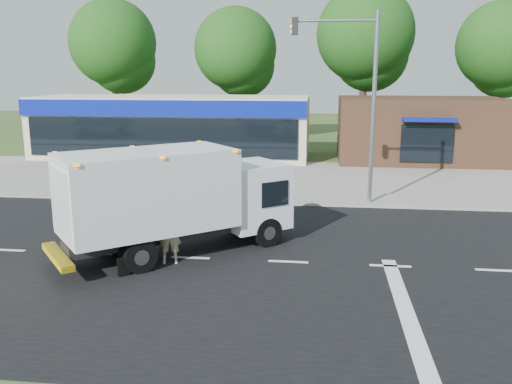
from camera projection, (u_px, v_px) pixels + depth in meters
ground at (288, 262)px, 16.24m from camera, size 120.00×120.00×0.00m
road_asphalt at (288, 262)px, 16.24m from camera, size 60.00×14.00×0.02m
sidewalk at (300, 198)px, 24.17m from camera, size 60.00×2.40×0.12m
parking_apron at (304, 175)px, 29.80m from camera, size 60.00×9.00×0.02m
lane_markings at (335, 280)px, 14.77m from camera, size 55.20×7.00×0.01m
ems_box_truck at (174, 194)px, 16.62m from camera, size 7.27×6.52×3.32m
emergency_worker at (170, 231)px, 15.95m from camera, size 0.80×0.63×2.04m
retail_strip_mall at (173, 126)px, 36.17m from camera, size 18.00×6.20×4.00m
brown_storefront at (419, 130)px, 34.34m from camera, size 10.00×6.70×4.00m
traffic_signal_pole at (358, 88)px, 22.26m from camera, size 3.51×0.25×8.00m
background_trees at (301, 48)px, 42.03m from camera, size 36.77×7.39×12.10m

